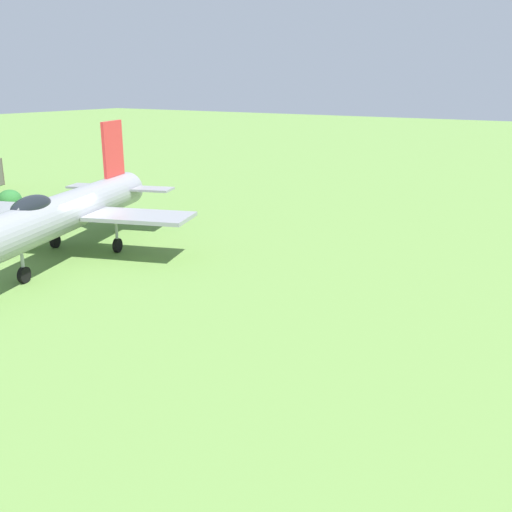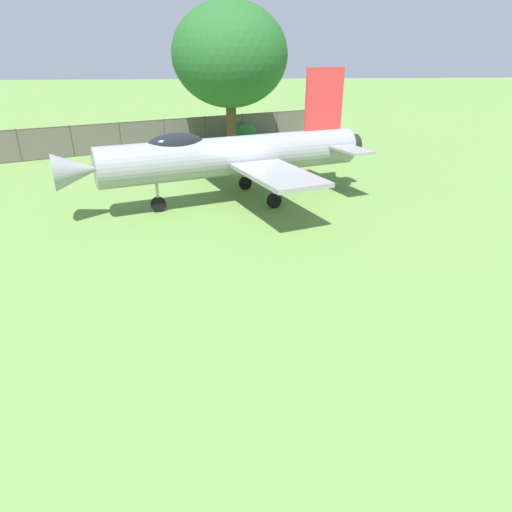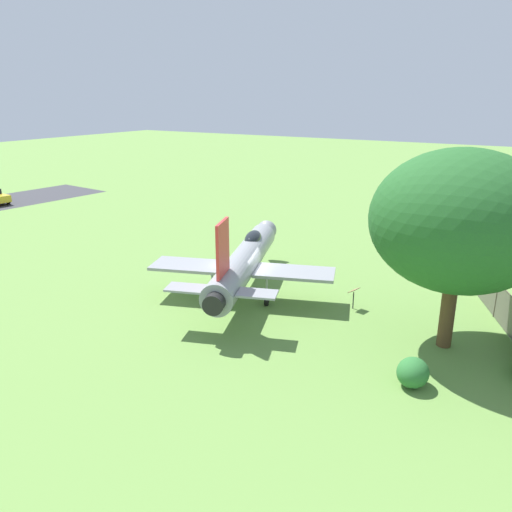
% 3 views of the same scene
% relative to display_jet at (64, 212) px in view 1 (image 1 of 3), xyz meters
% --- Properties ---
extents(ground_plane, '(200.00, 200.00, 0.00)m').
position_rel_display_jet_xyz_m(ground_plane, '(-0.32, -0.11, -1.99)').
color(ground_plane, '#668E42').
extents(display_jet, '(12.59, 9.98, 5.24)m').
position_rel_display_jet_xyz_m(display_jet, '(0.00, 0.00, 0.00)').
color(display_jet, gray).
rests_on(display_jet, ground_plane).
extents(shrub_by_tree, '(1.35, 1.20, 1.15)m').
position_rel_display_jet_xyz_m(shrub_by_tree, '(-4.64, -10.41, -1.41)').
color(shrub_by_tree, '#2D7033').
rests_on(shrub_by_tree, ground_plane).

